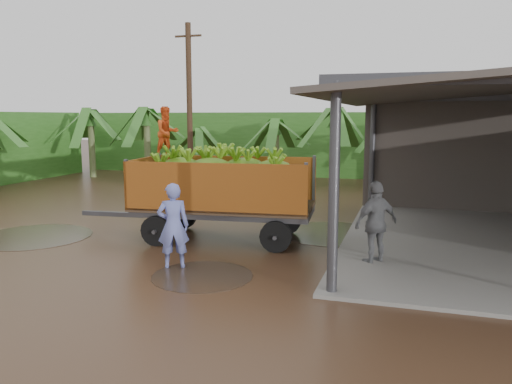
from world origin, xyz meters
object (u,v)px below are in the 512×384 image
man_blue (173,226)px  man_grey (376,223)px  utility_pole (190,109)px  banana_trailer (224,188)px

man_blue → man_grey: size_ratio=0.99×
man_blue → utility_pole: 11.40m
banana_trailer → man_grey: (4.15, -1.21, -0.47)m
man_blue → man_grey: man_grey is taller
utility_pole → man_grey: bearing=-45.4°
utility_pole → banana_trailer: bearing=-59.4°
man_grey → utility_pole: (-8.55, 8.66, 2.73)m
man_blue → man_grey: (4.30, 1.56, 0.01)m
banana_trailer → utility_pole: (-4.40, 7.45, 2.26)m
man_blue → banana_trailer: bearing=-117.9°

